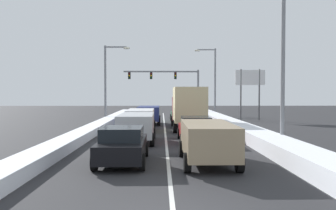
# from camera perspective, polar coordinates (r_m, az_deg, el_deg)

# --- Properties ---
(ground_plane) EXTENTS (120.00, 120.00, 0.00)m
(ground_plane) POSITION_cam_1_polar(r_m,az_deg,el_deg) (25.74, -0.41, -4.63)
(ground_plane) COLOR #28282B
(lane_stripe_between_right_lane_and_center_lane) EXTENTS (0.14, 47.37, 0.01)m
(lane_stripe_between_right_lane_and_center_lane) POSITION_cam_1_polar(r_m,az_deg,el_deg) (30.02, -0.51, -3.70)
(lane_stripe_between_right_lane_and_center_lane) COLOR silver
(lane_stripe_between_right_lane_and_center_lane) RESTS_ON ground
(snow_bank_right_shoulder) EXTENTS (1.64, 47.37, 0.72)m
(snow_bank_right_shoulder) POSITION_cam_1_polar(r_m,az_deg,el_deg) (30.50, 9.51, -2.96)
(snow_bank_right_shoulder) COLOR white
(snow_bank_right_shoulder) RESTS_ON ground
(snow_bank_left_shoulder) EXTENTS (1.27, 47.37, 0.55)m
(snow_bank_left_shoulder) POSITION_cam_1_polar(r_m,az_deg,el_deg) (30.41, -10.56, -3.15)
(snow_bank_left_shoulder) COLOR white
(snow_bank_left_shoulder) RESTS_ON ground
(suv_tan_right_lane_nearest) EXTENTS (2.16, 4.90, 1.67)m
(suv_tan_right_lane_nearest) POSITION_cam_1_polar(r_m,az_deg,el_deg) (15.13, 6.19, -5.31)
(suv_tan_right_lane_nearest) COLOR #937F60
(suv_tan_right_lane_nearest) RESTS_ON ground
(sedan_red_right_lane_second) EXTENTS (2.00, 4.50, 1.51)m
(sedan_red_right_lane_second) POSITION_cam_1_polar(r_m,az_deg,el_deg) (21.80, 4.32, -3.78)
(sedan_red_right_lane_second) COLOR maroon
(sedan_red_right_lane_second) RESTS_ON ground
(box_truck_right_lane_third) EXTENTS (2.53, 7.20, 3.36)m
(box_truck_right_lane_third) POSITION_cam_1_polar(r_m,az_deg,el_deg) (29.19, 3.14, -0.13)
(box_truck_right_lane_third) COLOR maroon
(box_truck_right_lane_third) RESTS_ON ground
(sedan_green_right_lane_fourth) EXTENTS (2.00, 4.50, 1.51)m
(sedan_green_right_lane_fourth) POSITION_cam_1_polar(r_m,az_deg,el_deg) (37.78, 1.91, -1.41)
(sedan_green_right_lane_fourth) COLOR #1E5633
(sedan_green_right_lane_fourth) RESTS_ON ground
(sedan_black_center_lane_nearest) EXTENTS (2.00, 4.50, 1.51)m
(sedan_black_center_lane_nearest) POSITION_cam_1_polar(r_m,az_deg,el_deg) (15.33, -7.09, -6.17)
(sedan_black_center_lane_nearest) COLOR black
(sedan_black_center_lane_nearest) RESTS_ON ground
(suv_silver_center_lane_second) EXTENTS (2.16, 4.90, 1.67)m
(suv_silver_center_lane_second) POSITION_cam_1_polar(r_m,az_deg,el_deg) (21.68, -4.91, -3.15)
(suv_silver_center_lane_second) COLOR #B7BABF
(suv_silver_center_lane_second) RESTS_ON ground
(suv_white_center_lane_third) EXTENTS (2.16, 4.90, 1.67)m
(suv_white_center_lane_third) POSITION_cam_1_polar(r_m,az_deg,el_deg) (27.86, -4.29, -2.04)
(suv_white_center_lane_third) COLOR silver
(suv_white_center_lane_third) RESTS_ON ground
(suv_navy_center_lane_fourth) EXTENTS (2.16, 4.90, 1.67)m
(suv_navy_center_lane_fourth) POSITION_cam_1_polar(r_m,az_deg,el_deg) (34.20, -3.02, -1.33)
(suv_navy_center_lane_fourth) COLOR navy
(suv_navy_center_lane_fourth) RESTS_ON ground
(traffic_light_gantry) EXTENTS (10.60, 0.47, 6.20)m
(traffic_light_gantry) POSITION_cam_1_polar(r_m,az_deg,el_deg) (51.45, 0.58, 3.86)
(traffic_light_gantry) COLOR slate
(traffic_light_gantry) RESTS_ON ground
(street_lamp_right_near) EXTENTS (2.66, 0.36, 8.14)m
(street_lamp_right_near) POSITION_cam_1_polar(r_m,az_deg,el_deg) (20.14, 16.47, 7.40)
(street_lamp_right_near) COLOR gray
(street_lamp_right_near) RESTS_ON ground
(street_lamp_right_mid) EXTENTS (2.66, 0.36, 8.40)m
(street_lamp_right_mid) POSITION_cam_1_polar(r_m,az_deg,el_deg) (45.44, 6.90, 4.48)
(street_lamp_right_mid) COLOR gray
(street_lamp_right_mid) RESTS_ON ground
(street_lamp_left_mid) EXTENTS (2.66, 0.36, 7.79)m
(street_lamp_left_mid) POSITION_cam_1_polar(r_m,az_deg,el_deg) (38.17, -9.18, 4.50)
(street_lamp_left_mid) COLOR gray
(street_lamp_left_mid) RESTS_ON ground
(roadside_sign_right) EXTENTS (3.20, 0.16, 5.50)m
(roadside_sign_right) POSITION_cam_1_polar(r_m,az_deg,el_deg) (40.41, 12.66, 3.37)
(roadside_sign_right) COLOR #59595B
(roadside_sign_right) RESTS_ON ground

